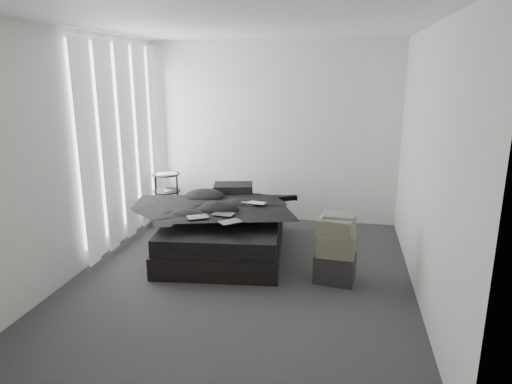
% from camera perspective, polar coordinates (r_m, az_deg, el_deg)
% --- Properties ---
extents(floor, '(3.60, 4.20, 0.01)m').
position_cam_1_polar(floor, '(5.06, -1.75, -10.56)').
color(floor, '#333336').
rests_on(floor, ground).
extents(ceiling, '(3.60, 4.20, 0.01)m').
position_cam_1_polar(ceiling, '(4.59, -2.02, 20.23)').
color(ceiling, white).
rests_on(ceiling, ground).
extents(wall_back, '(3.60, 0.01, 2.60)m').
position_cam_1_polar(wall_back, '(6.69, 2.13, 7.38)').
color(wall_back, silver).
rests_on(wall_back, ground).
extents(wall_front, '(3.60, 0.01, 2.60)m').
position_cam_1_polar(wall_front, '(2.71, -11.75, -4.24)').
color(wall_front, silver).
rests_on(wall_front, ground).
extents(wall_left, '(0.01, 4.20, 2.60)m').
position_cam_1_polar(wall_left, '(5.34, -21.13, 4.48)').
color(wall_left, silver).
rests_on(wall_left, ground).
extents(wall_right, '(0.01, 4.20, 2.60)m').
position_cam_1_polar(wall_right, '(4.60, 20.57, 3.01)').
color(wall_right, silver).
rests_on(wall_right, ground).
extents(window_left, '(0.02, 2.00, 2.30)m').
position_cam_1_polar(window_left, '(6.09, -16.59, 6.52)').
color(window_left, white).
rests_on(window_left, wall_left).
extents(curtain_left, '(0.06, 2.12, 2.48)m').
position_cam_1_polar(curtain_left, '(6.08, -16.12, 5.87)').
color(curtain_left, white).
rests_on(curtain_left, wall_left).
extents(bed, '(1.58, 1.98, 0.25)m').
position_cam_1_polar(bed, '(5.70, -3.90, -6.19)').
color(bed, black).
rests_on(bed, floor).
extents(mattress, '(1.52, 1.92, 0.20)m').
position_cam_1_polar(mattress, '(5.63, -3.94, -4.06)').
color(mattress, black).
rests_on(mattress, bed).
extents(duvet, '(1.51, 1.71, 0.21)m').
position_cam_1_polar(duvet, '(5.52, -4.05, -2.20)').
color(duvet, black).
rests_on(duvet, mattress).
extents(pillow_lower, '(0.59, 0.43, 0.13)m').
position_cam_1_polar(pillow_lower, '(6.26, -3.38, -0.54)').
color(pillow_lower, black).
rests_on(pillow_lower, mattress).
extents(pillow_upper, '(0.58, 0.46, 0.12)m').
position_cam_1_polar(pillow_upper, '(6.20, -2.84, 0.47)').
color(pillow_upper, black).
rests_on(pillow_upper, pillow_lower).
extents(laptop, '(0.33, 0.25, 0.02)m').
position_cam_1_polar(laptop, '(5.53, -0.45, -0.84)').
color(laptop, silver).
rests_on(laptop, duvet).
extents(comic_a, '(0.28, 0.24, 0.01)m').
position_cam_1_polar(comic_a, '(5.11, -7.32, -2.40)').
color(comic_a, black).
rests_on(comic_a, duvet).
extents(comic_b, '(0.25, 0.18, 0.01)m').
position_cam_1_polar(comic_b, '(5.18, -4.12, -1.99)').
color(comic_b, black).
rests_on(comic_b, duvet).
extents(comic_c, '(0.27, 0.27, 0.01)m').
position_cam_1_polar(comic_c, '(4.91, -3.26, -2.87)').
color(comic_c, black).
rests_on(comic_c, duvet).
extents(side_stand, '(0.52, 0.52, 0.74)m').
position_cam_1_polar(side_stand, '(6.78, -11.06, -0.83)').
color(side_stand, black).
rests_on(side_stand, floor).
extents(papers, '(0.35, 0.33, 0.01)m').
position_cam_1_polar(papers, '(6.68, -11.13, 2.25)').
color(papers, white).
rests_on(papers, side_stand).
extents(floor_books, '(0.17, 0.20, 0.12)m').
position_cam_1_polar(floor_books, '(6.03, -11.27, -5.88)').
color(floor_books, black).
rests_on(floor_books, floor).
extents(box_lower, '(0.45, 0.38, 0.30)m').
position_cam_1_polar(box_lower, '(4.98, 9.81, -9.29)').
color(box_lower, black).
rests_on(box_lower, floor).
extents(box_mid, '(0.40, 0.33, 0.23)m').
position_cam_1_polar(box_mid, '(4.87, 10.04, -6.47)').
color(box_mid, '#635F4E').
rests_on(box_mid, box_lower).
extents(box_upper, '(0.42, 0.36, 0.16)m').
position_cam_1_polar(box_upper, '(4.81, 9.95, -4.24)').
color(box_upper, '#635F4E').
rests_on(box_upper, box_mid).
extents(art_book_white, '(0.34, 0.29, 0.03)m').
position_cam_1_polar(art_book_white, '(4.78, 10.11, -3.17)').
color(art_book_white, silver).
rests_on(art_book_white, box_upper).
extents(art_book_snake, '(0.31, 0.25, 0.03)m').
position_cam_1_polar(art_book_snake, '(4.76, 10.21, -2.87)').
color(art_book_snake, silver).
rests_on(art_book_snake, art_book_white).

